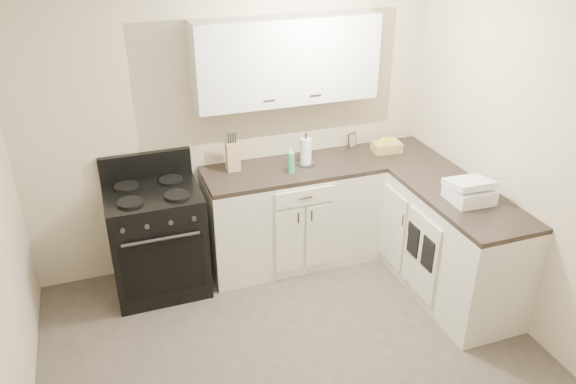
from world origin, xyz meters
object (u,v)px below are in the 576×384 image
object	(u,v)px
stove	(158,241)
knife_block	(233,157)
countertop_grill	(469,194)
paper_towel	(306,152)
wicker_basket	(387,147)

from	to	relation	value
stove	knife_block	size ratio (longest dim) A/B	3.70
knife_block	countertop_grill	bearing A→B (deg)	-35.88
stove	paper_towel	distance (m)	1.48
stove	knife_block	distance (m)	0.95
stove	countertop_grill	bearing A→B (deg)	-23.79
knife_block	stove	bearing A→B (deg)	-167.76
wicker_basket	knife_block	bearing A→B (deg)	176.96
stove	countertop_grill	distance (m)	2.55
countertop_grill	paper_towel	bearing A→B (deg)	133.41
knife_block	countertop_grill	size ratio (longest dim) A/B	0.80
wicker_basket	countertop_grill	world-z (taller)	countertop_grill
stove	knife_block	world-z (taller)	knife_block
countertop_grill	wicker_basket	bearing A→B (deg)	98.64
stove	knife_block	bearing A→B (deg)	11.70
stove	paper_towel	size ratio (longest dim) A/B	3.85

